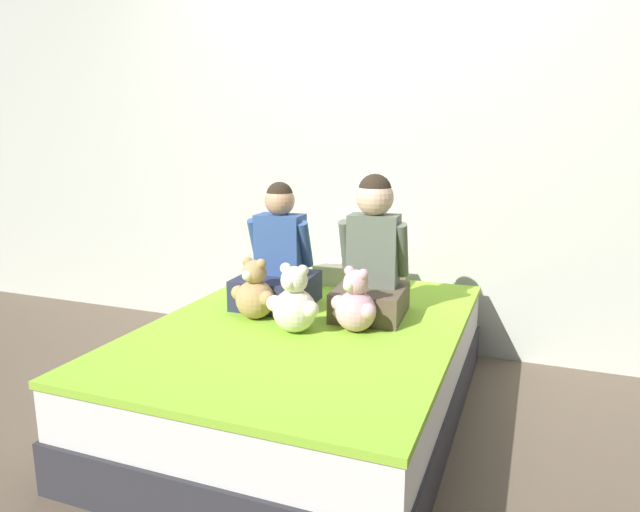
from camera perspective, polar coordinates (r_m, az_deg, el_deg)
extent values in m
plane|color=brown|center=(2.78, -1.21, -15.39)|extent=(14.00, 14.00, 0.00)
cube|color=beige|center=(3.45, 5.44, 11.52)|extent=(8.00, 0.06, 2.50)
cube|color=#2D2D33|center=(2.74, -1.22, -13.47)|extent=(1.35, 1.87, 0.21)
cube|color=silver|center=(2.65, -1.24, -9.43)|extent=(1.32, 1.83, 0.21)
cube|color=#8CC633|center=(2.61, -1.25, -7.02)|extent=(1.34, 1.85, 0.03)
cube|color=#282D47|center=(2.86, -4.37, -3.42)|extent=(0.37, 0.39, 0.15)
cube|color=#33518E|center=(2.86, -3.99, 1.20)|extent=(0.24, 0.15, 0.30)
sphere|color=tan|center=(2.83, -4.06, 5.55)|extent=(0.15, 0.15, 0.15)
sphere|color=#2D2319|center=(2.83, -4.06, 6.08)|extent=(0.13, 0.13, 0.13)
cylinder|color=#33518E|center=(2.91, -6.39, 1.50)|extent=(0.06, 0.14, 0.24)
cylinder|color=#33518E|center=(2.81, -1.51, 1.18)|extent=(0.06, 0.14, 0.24)
cube|color=brown|center=(2.70, 5.04, -4.56)|extent=(0.34, 0.39, 0.14)
cube|color=#5B6656|center=(2.69, 5.39, 0.60)|extent=(0.24, 0.16, 0.34)
sphere|color=beige|center=(2.65, 5.50, 5.87)|extent=(0.18, 0.18, 0.18)
sphere|color=#2D2319|center=(2.65, 5.51, 6.53)|extent=(0.15, 0.15, 0.15)
cylinder|color=#5B6656|center=(2.72, 2.65, 0.95)|extent=(0.06, 0.15, 0.27)
cylinder|color=#5B6656|center=(2.67, 8.19, 0.60)|extent=(0.06, 0.15, 0.27)
sphere|color=tan|center=(2.66, -6.51, -4.33)|extent=(0.18, 0.18, 0.18)
sphere|color=tan|center=(2.63, -6.57, -1.61)|extent=(0.11, 0.11, 0.11)
sphere|color=beige|center=(2.59, -7.26, -1.93)|extent=(0.05, 0.05, 0.05)
sphere|color=tan|center=(2.64, -7.26, -0.56)|extent=(0.05, 0.05, 0.05)
sphere|color=tan|center=(2.59, -5.92, -0.79)|extent=(0.05, 0.05, 0.05)
sphere|color=tan|center=(2.70, -8.16, -3.64)|extent=(0.07, 0.07, 0.07)
sphere|color=tan|center=(2.59, -5.33, -4.26)|extent=(0.07, 0.07, 0.07)
sphere|color=#DBA3B2|center=(2.49, 3.58, -5.51)|extent=(0.18, 0.18, 0.18)
sphere|color=#DBA3B2|center=(2.45, 3.62, -2.65)|extent=(0.11, 0.11, 0.11)
sphere|color=beige|center=(2.42, 2.89, -2.99)|extent=(0.05, 0.05, 0.05)
sphere|color=#DBA3B2|center=(2.46, 2.94, -1.52)|extent=(0.05, 0.05, 0.05)
sphere|color=#DBA3B2|center=(2.41, 4.35, -1.83)|extent=(0.05, 0.05, 0.05)
sphere|color=#DBA3B2|center=(2.52, 1.86, -4.71)|extent=(0.07, 0.07, 0.07)
sphere|color=#DBA3B2|center=(2.41, 4.84, -5.53)|extent=(0.07, 0.07, 0.07)
sphere|color=silver|center=(2.47, -2.56, -5.46)|extent=(0.19, 0.19, 0.19)
sphere|color=silver|center=(2.44, -2.59, -2.41)|extent=(0.12, 0.12, 0.12)
sphere|color=white|center=(2.40, -3.22, -2.81)|extent=(0.05, 0.05, 0.05)
sphere|color=silver|center=(2.45, -3.45, -1.24)|extent=(0.05, 0.05, 0.05)
sphere|color=silver|center=(2.40, -1.74, -1.47)|extent=(0.05, 0.05, 0.05)
sphere|color=silver|center=(2.50, -4.57, -4.74)|extent=(0.07, 0.07, 0.07)
sphere|color=silver|center=(2.41, -0.96, -5.36)|extent=(0.07, 0.07, 0.07)
cube|color=beige|center=(3.28, 3.86, -1.73)|extent=(0.49, 0.28, 0.11)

